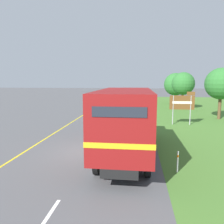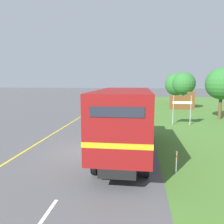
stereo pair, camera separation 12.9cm
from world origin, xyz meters
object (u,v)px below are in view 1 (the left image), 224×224
horse_trailer_truck (126,118)px  delineator_post (178,161)px  roadside_tree_mid (183,84)px  highway_sign (182,103)px  roadside_tree_near (221,84)px  lead_car_white (102,105)px  roadside_tree_far (175,84)px

horse_trailer_truck → delineator_post: 3.45m
roadside_tree_mid → delineator_post: roadside_tree_mid is taller
highway_sign → roadside_tree_mid: (2.14, 11.09, 1.58)m
roadside_tree_near → roadside_tree_mid: 8.02m
lead_car_white → roadside_tree_near: (12.72, -2.73, 2.58)m
roadside_tree_near → roadside_tree_far: 14.85m
roadside_tree_mid → delineator_post: size_ratio=5.34×
highway_sign → horse_trailer_truck: bearing=-117.8°
roadside_tree_near → delineator_post: 15.82m
lead_car_white → highway_sign: highway_sign is taller
highway_sign → roadside_tree_far: size_ratio=0.57×
horse_trailer_truck → roadside_tree_far: size_ratio=1.70×
lead_car_white → horse_trailer_truck: bearing=-75.6°
roadside_tree_far → delineator_post: 29.22m
highway_sign → roadside_tree_near: 5.78m
horse_trailer_truck → roadside_tree_mid: roadside_tree_mid is taller
lead_car_white → roadside_tree_mid: 11.87m
horse_trailer_truck → roadside_tree_mid: 20.89m
horse_trailer_truck → roadside_tree_far: roadside_tree_far is taller
highway_sign → delineator_post: size_ratio=3.13×
horse_trailer_truck → delineator_post: bearing=-40.8°
roadside_tree_near → lead_car_white: bearing=167.9°
horse_trailer_truck → roadside_tree_near: size_ratio=1.68×
roadside_tree_mid → roadside_tree_far: bearing=89.1°
roadside_tree_near → highway_sign: bearing=-142.2°
roadside_tree_near → roadside_tree_far: (-2.12, 14.69, -0.32)m
horse_trailer_truck → roadside_tree_far: bearing=75.7°
roadside_tree_mid → roadside_tree_far: roadside_tree_far is taller
lead_car_white → roadside_tree_mid: (10.50, 4.98, 2.46)m
horse_trailer_truck → delineator_post: size_ratio=9.27×
highway_sign → roadside_tree_far: bearing=82.9°
horse_trailer_truck → lead_car_white: bearing=104.4°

